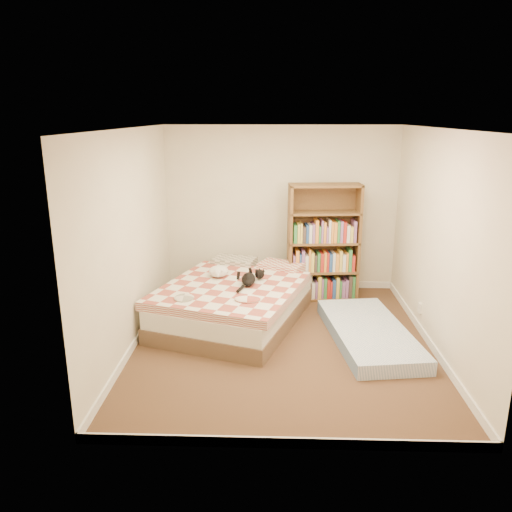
{
  "coord_description": "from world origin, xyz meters",
  "views": [
    {
      "loc": [
        -0.13,
        -5.51,
        2.65
      ],
      "look_at": [
        -0.33,
        0.3,
        0.99
      ],
      "focal_mm": 35.0,
      "sensor_mm": 36.0,
      "label": 1
    }
  ],
  "objects_px": {
    "bed": "(236,300)",
    "floor_mattress": "(369,333)",
    "bookshelf": "(323,259)",
    "white_dog": "(219,271)",
    "black_cat": "(249,278)"
  },
  "relations": [
    {
      "from": "bed",
      "to": "white_dog",
      "type": "bearing_deg",
      "value": 160.57
    },
    {
      "from": "bookshelf",
      "to": "floor_mattress",
      "type": "xyz_separation_m",
      "value": [
        0.44,
        -1.45,
        -0.52
      ]
    },
    {
      "from": "floor_mattress",
      "to": "black_cat",
      "type": "height_order",
      "value": "black_cat"
    },
    {
      "from": "bookshelf",
      "to": "white_dog",
      "type": "bearing_deg",
      "value": -159.79
    },
    {
      "from": "bed",
      "to": "floor_mattress",
      "type": "height_order",
      "value": "bed"
    },
    {
      "from": "bookshelf",
      "to": "floor_mattress",
      "type": "bearing_deg",
      "value": -77.65
    },
    {
      "from": "bed",
      "to": "white_dog",
      "type": "relative_size",
      "value": 6.54
    },
    {
      "from": "bookshelf",
      "to": "floor_mattress",
      "type": "relative_size",
      "value": 0.9
    },
    {
      "from": "bed",
      "to": "white_dog",
      "type": "xyz_separation_m",
      "value": [
        -0.23,
        0.18,
        0.34
      ]
    },
    {
      "from": "bookshelf",
      "to": "black_cat",
      "type": "distance_m",
      "value": 1.4
    },
    {
      "from": "floor_mattress",
      "to": "white_dog",
      "type": "relative_size",
      "value": 4.74
    },
    {
      "from": "black_cat",
      "to": "white_dog",
      "type": "distance_m",
      "value": 0.49
    },
    {
      "from": "white_dog",
      "to": "bookshelf",
      "type": "bearing_deg",
      "value": 65.86
    },
    {
      "from": "black_cat",
      "to": "white_dog",
      "type": "relative_size",
      "value": 1.71
    },
    {
      "from": "floor_mattress",
      "to": "black_cat",
      "type": "relative_size",
      "value": 2.77
    }
  ]
}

